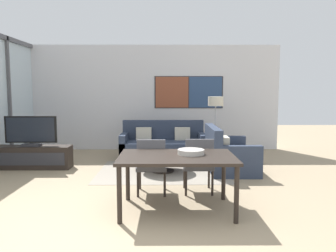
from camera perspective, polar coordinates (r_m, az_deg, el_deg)
name	(u,v)px	position (r m, az deg, el deg)	size (l,w,h in m)	color
ground_plane	(117,243)	(3.65, -8.92, -19.52)	(24.00, 24.00, 0.00)	#9E896B
wall_back	(148,98)	(8.85, -3.44, 4.96)	(7.11, 0.09, 2.80)	silver
area_rug	(163,171)	(6.51, -0.94, -7.89)	(2.50, 1.89, 0.01)	gray
tv_console	(32,157)	(7.28, -22.60, -5.04)	(1.58, 0.40, 0.46)	black
television	(31,131)	(7.21, -22.77, -0.87)	(1.05, 0.20, 0.61)	#2D2D33
sofa_main	(163,146)	(7.74, -0.86, -3.54)	(1.95, 0.88, 0.88)	#2D384C
sofa_side	(227,156)	(6.68, 10.16, -5.19)	(0.88, 1.43, 0.88)	#2D384C
coffee_table	(163,158)	(6.45, -0.94, -5.53)	(0.99, 0.99, 0.37)	black
dining_table	(177,161)	(4.30, 1.55, -6.12)	(1.51, 0.99, 0.74)	black
dining_chair_left	(152,163)	(5.01, -2.88, -6.49)	(0.46, 0.46, 0.86)	#4C4C51
dining_chair_centre	(199,162)	(5.08, 5.35, -6.34)	(0.46, 0.46, 0.86)	#4C4C51
fruit_bowl	(191,151)	(4.37, 4.02, -4.45)	(0.36, 0.36, 0.07)	#B7B2A8
floor_lamp	(216,106)	(7.83, 8.29, 3.53)	(0.36, 0.36, 1.45)	#2D2D33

